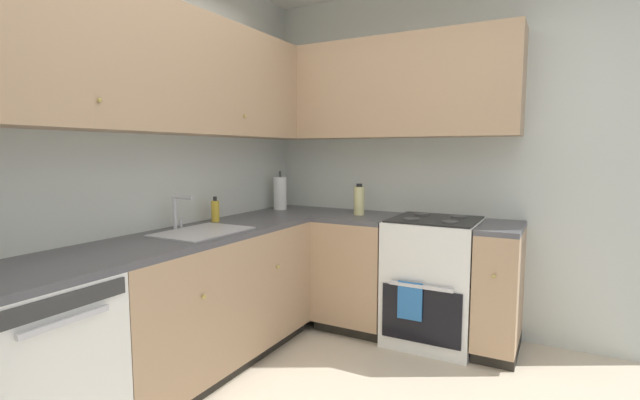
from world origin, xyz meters
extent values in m
cube|color=silver|center=(0.00, 1.43, 1.33)|extent=(3.79, 0.05, 2.66)
cube|color=silver|center=(1.87, 0.00, 1.33)|extent=(0.05, 2.91, 2.66)
cube|color=white|center=(-0.68, 1.10, 0.43)|extent=(0.60, 0.60, 0.87)
cube|color=#333333|center=(-0.68, 0.80, 0.82)|extent=(0.55, 0.01, 0.07)
cube|color=silver|center=(-0.68, 0.79, 0.75)|extent=(0.36, 0.02, 0.02)
cube|color=tan|center=(0.43, 1.10, 0.48)|extent=(1.62, 0.60, 0.78)
cube|color=black|center=(0.43, 1.13, 0.04)|extent=(1.62, 0.54, 0.09)
sphere|color=tan|center=(0.08, 0.79, 0.62)|extent=(0.02, 0.02, 0.02)
sphere|color=tan|center=(0.79, 0.79, 0.62)|extent=(0.02, 0.02, 0.02)
cube|color=#4C4C51|center=(0.43, 1.10, 0.88)|extent=(2.83, 0.60, 0.03)
cube|color=tan|center=(1.54, 0.53, 0.48)|extent=(0.60, 0.55, 0.78)
cube|color=black|center=(1.57, 0.53, 0.04)|extent=(0.54, 0.55, 0.09)
cube|color=tan|center=(1.54, -0.52, 0.48)|extent=(0.60, 0.27, 0.78)
cube|color=black|center=(1.57, -0.52, 0.04)|extent=(0.54, 0.27, 0.09)
sphere|color=tan|center=(1.23, -0.52, 0.62)|extent=(0.02, 0.02, 0.02)
cube|color=#4C4C51|center=(1.54, 0.53, 0.88)|extent=(0.60, 0.55, 0.03)
cube|color=#4C4C51|center=(1.54, -0.52, 0.88)|extent=(0.60, 0.27, 0.03)
cube|color=white|center=(1.56, -0.06, 0.45)|extent=(0.64, 0.62, 0.90)
cube|color=black|center=(1.24, -0.06, 0.29)|extent=(0.02, 0.55, 0.38)
cube|color=silver|center=(1.22, -0.06, 0.50)|extent=(0.02, 0.43, 0.02)
cube|color=black|center=(1.56, -0.06, 0.91)|extent=(0.59, 0.60, 0.01)
cube|color=white|center=(1.87, -0.06, 0.98)|extent=(0.03, 0.60, 0.15)
cylinder|color=#4C4C4C|center=(1.42, -0.20, 0.92)|extent=(0.11, 0.11, 0.01)
cylinder|color=#4C4C4C|center=(1.42, 0.07, 0.92)|extent=(0.11, 0.11, 0.01)
cylinder|color=#4C4C4C|center=(1.70, -0.20, 0.92)|extent=(0.11, 0.11, 0.01)
cylinder|color=#4C4C4C|center=(1.70, 0.07, 0.92)|extent=(0.11, 0.11, 0.01)
cube|color=#2D6BB2|center=(1.21, 0.01, 0.39)|extent=(0.02, 0.17, 0.26)
cube|color=tan|center=(0.27, 1.24, 1.88)|extent=(2.51, 0.32, 0.74)
sphere|color=tan|center=(-0.28, 1.07, 1.64)|extent=(0.02, 0.02, 0.02)
sphere|color=tan|center=(0.82, 1.07, 1.64)|extent=(0.02, 0.02, 0.02)
cube|color=tan|center=(1.68, 0.40, 1.88)|extent=(0.32, 2.01, 0.74)
cube|color=#B7B7BC|center=(0.38, 1.07, 0.91)|extent=(0.56, 0.40, 0.01)
cube|color=gray|center=(0.38, 1.07, 0.86)|extent=(0.51, 0.36, 0.09)
cube|color=#99999E|center=(0.38, 1.07, 0.87)|extent=(0.02, 0.35, 0.06)
cylinder|color=silver|center=(0.38, 1.30, 1.01)|extent=(0.02, 0.02, 0.22)
cylinder|color=silver|center=(0.38, 1.23, 1.11)|extent=(0.02, 0.15, 0.02)
cylinder|color=silver|center=(0.43, 1.30, 0.93)|extent=(0.02, 0.02, 0.06)
cylinder|color=gold|center=(0.74, 1.28, 0.98)|extent=(0.06, 0.06, 0.15)
cylinder|color=#262626|center=(0.74, 1.28, 1.07)|extent=(0.03, 0.03, 0.03)
cylinder|color=white|center=(1.54, 1.26, 1.04)|extent=(0.11, 0.11, 0.28)
cylinder|color=#3F3F3F|center=(1.54, 1.26, 1.06)|extent=(0.02, 0.02, 0.34)
cylinder|color=beige|center=(1.54, 0.53, 1.01)|extent=(0.08, 0.08, 0.22)
cylinder|color=black|center=(1.54, 0.53, 1.14)|extent=(0.05, 0.05, 0.02)
camera|label=1|loc=(-1.69, -0.87, 1.40)|focal=25.38mm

